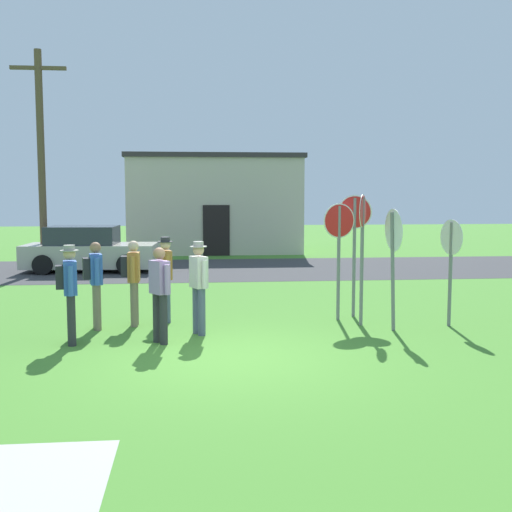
{
  "coord_description": "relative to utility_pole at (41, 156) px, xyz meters",
  "views": [
    {
      "loc": [
        -0.52,
        -9.87,
        2.65
      ],
      "look_at": [
        0.81,
        3.31,
        1.3
      ],
      "focal_mm": 44.43,
      "sensor_mm": 36.0,
      "label": 1
    }
  ],
  "objects": [
    {
      "name": "person_holding_notes",
      "position": [
        4.4,
        -10.81,
        -2.87
      ],
      "size": [
        0.39,
        0.48,
        1.69
      ],
      "color": "#2D2D33",
      "rests_on": "ground"
    },
    {
      "name": "building_background",
      "position": [
        5.96,
        6.72,
        -1.68
      ],
      "size": [
        7.57,
        4.94,
        4.26
      ],
      "color": "beige",
      "rests_on": "ground"
    },
    {
      "name": "person_in_teal",
      "position": [
        3.79,
        -9.27,
        -2.84
      ],
      "size": [
        0.35,
        0.57,
        1.69
      ],
      "color": "#7A6B56",
      "rests_on": "ground"
    },
    {
      "name": "street_asphalt",
      "position": [
        5.49,
        -0.25,
        -3.81
      ],
      "size": [
        60.0,
        6.4,
        0.01
      ],
      "primitive_type": "cube",
      "color": "#38383A",
      "rests_on": "ground"
    },
    {
      "name": "person_in_blue",
      "position": [
        4.43,
        -8.96,
        -2.83
      ],
      "size": [
        0.31,
        0.56,
        1.74
      ],
      "color": "#4C5670",
      "rests_on": "ground"
    },
    {
      "name": "person_with_sunhat",
      "position": [
        5.08,
        -10.18,
        -2.83
      ],
      "size": [
        0.36,
        0.52,
        1.74
      ],
      "color": "#4C5670",
      "rests_on": "ground"
    },
    {
      "name": "stop_sign_rear_left",
      "position": [
        8.37,
        -8.82,
        -2.07
      ],
      "size": [
        0.67,
        0.25,
        2.58
      ],
      "color": "slate",
      "rests_on": "ground"
    },
    {
      "name": "stop_sign_center_cluster",
      "position": [
        7.96,
        -9.12,
        -2.18
      ],
      "size": [
        0.69,
        0.21,
        2.41
      ],
      "color": "slate",
      "rests_on": "ground"
    },
    {
      "name": "utility_pole",
      "position": [
        0.0,
        0.0,
        0.0
      ],
      "size": [
        1.8,
        0.24,
        7.28
      ],
      "color": "brown",
      "rests_on": "ground"
    },
    {
      "name": "stop_sign_nearest",
      "position": [
        8.76,
        -10.22,
        -2.21
      ],
      "size": [
        0.15,
        0.81,
        2.33
      ],
      "color": "slate",
      "rests_on": "ground"
    },
    {
      "name": "stop_sign_rear_right",
      "position": [
        10.01,
        -9.94,
        -2.39
      ],
      "size": [
        0.18,
        0.68,
        2.11
      ],
      "color": "slate",
      "rests_on": "ground"
    },
    {
      "name": "ground_plane",
      "position": [
        5.49,
        -11.95,
        -3.82
      ],
      "size": [
        80.0,
        80.0,
        0.0
      ],
      "primitive_type": "plane",
      "color": "#47842D"
    },
    {
      "name": "person_near_signs",
      "position": [
        3.1,
        -9.54,
        -2.84
      ],
      "size": [
        0.41,
        0.56,
        1.69
      ],
      "color": "#7A6B56",
      "rests_on": "ground"
    },
    {
      "name": "parked_car_on_street",
      "position": [
        1.52,
        -0.35,
        -3.13
      ],
      "size": [
        4.41,
        2.23,
        1.51
      ],
      "color": "#B7B2A3",
      "rests_on": "ground"
    },
    {
      "name": "stop_sign_far_back",
      "position": [
        8.3,
        -9.69,
        -2.09
      ],
      "size": [
        0.29,
        0.6,
        2.6
      ],
      "color": "slate",
      "rests_on": "ground"
    },
    {
      "name": "person_on_left",
      "position": [
        2.85,
        -10.75,
        -2.81
      ],
      "size": [
        0.42,
        0.56,
        1.74
      ],
      "color": "#2D2D33",
      "rests_on": "ground"
    }
  ]
}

